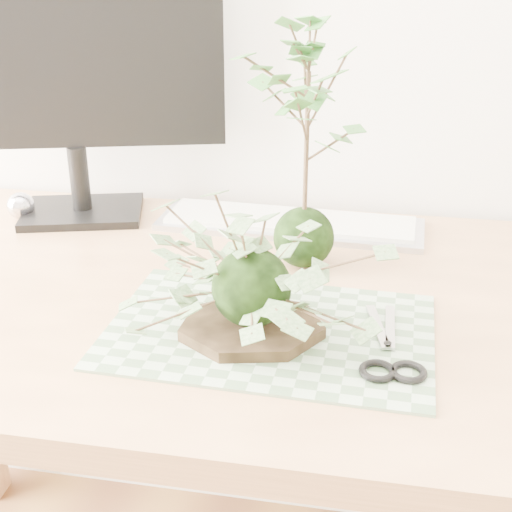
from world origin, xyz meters
name	(u,v)px	position (x,y,z in m)	size (l,w,h in m)	color
desk	(293,350)	(0.04, 1.23, 0.65)	(1.60, 0.70, 0.74)	tan
cutting_mat	(270,330)	(0.02, 1.13, 0.74)	(0.41, 0.27, 0.00)	#50704B
stone_dish	(252,327)	(0.00, 1.12, 0.75)	(0.19, 0.19, 0.01)	black
ivy_kokedama	(251,253)	(0.00, 1.12, 0.85)	(0.36, 0.36, 0.20)	black
maple_kokedama	(308,88)	(0.04, 1.34, 1.01)	(0.26, 0.26, 0.38)	black
keyboard	(290,223)	(0.00, 1.48, 0.75)	(0.46, 0.15, 0.02)	#B6B7C1
monitor	(69,66)	(-0.38, 1.48, 1.00)	(0.50, 0.20, 0.45)	black
foil_ball	(21,206)	(-0.48, 1.44, 0.76)	(0.05, 0.05, 0.05)	silver
scissors	(388,360)	(0.17, 1.08, 0.75)	(0.08, 0.18, 0.01)	#989898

